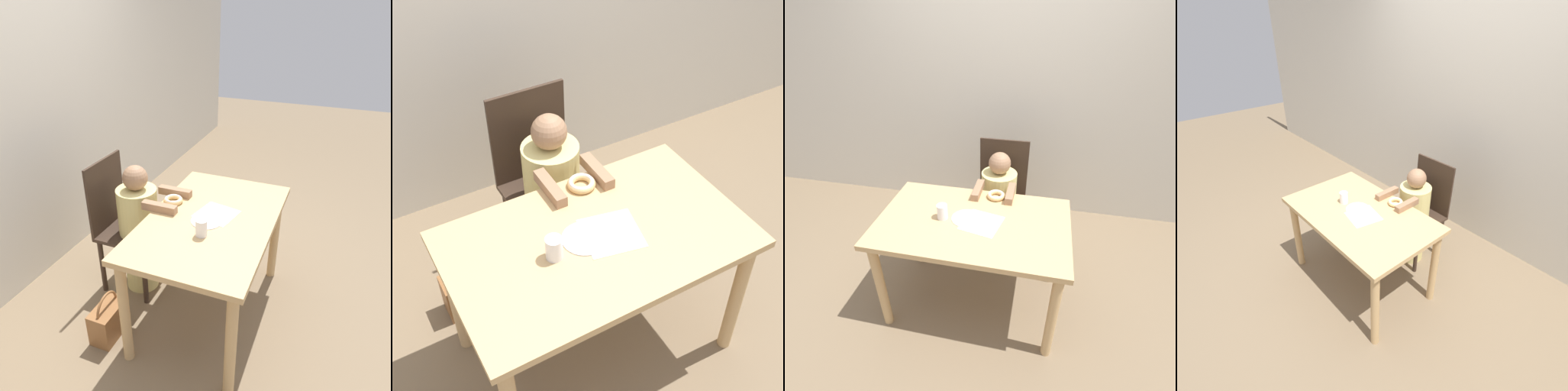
# 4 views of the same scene
# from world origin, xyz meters

# --- Properties ---
(ground_plane) EXTENTS (12.00, 12.00, 0.00)m
(ground_plane) POSITION_xyz_m (0.00, 0.00, 0.00)
(ground_plane) COLOR #7A664C
(wall_back) EXTENTS (8.00, 0.05, 2.50)m
(wall_back) POSITION_xyz_m (0.00, 1.35, 1.25)
(wall_back) COLOR silver
(wall_back) RESTS_ON ground_plane
(dining_table) EXTENTS (1.19, 0.73, 0.73)m
(dining_table) POSITION_xyz_m (0.00, 0.00, 0.62)
(dining_table) COLOR tan
(dining_table) RESTS_ON ground_plane
(chair) EXTENTS (0.40, 0.40, 0.95)m
(chair) POSITION_xyz_m (0.08, 0.67, 0.49)
(chair) COLOR #38281E
(chair) RESTS_ON ground_plane
(child_figure) EXTENTS (0.28, 0.47, 0.95)m
(child_figure) POSITION_xyz_m (0.08, 0.55, 0.47)
(child_figure) COLOR #E0D17F
(child_figure) RESTS_ON ground_plane
(donut) EXTENTS (0.12, 0.12, 0.03)m
(donut) POSITION_xyz_m (0.10, 0.29, 0.75)
(donut) COLOR #DBB270
(donut) RESTS_ON dining_table
(napkin) EXTENTS (0.26, 0.26, 0.00)m
(napkin) POSITION_xyz_m (0.06, -0.01, 0.73)
(napkin) COLOR white
(napkin) RESTS_ON dining_table
(handbag) EXTENTS (0.25, 0.14, 0.32)m
(handbag) POSITION_xyz_m (-0.43, 0.51, 0.12)
(handbag) COLOR brown
(handbag) RESTS_ON ground_plane
(cup) EXTENTS (0.07, 0.07, 0.10)m
(cup) POSITION_xyz_m (-0.19, -0.01, 0.78)
(cup) COLOR white
(cup) RESTS_ON dining_table
(plate) EXTENTS (0.18, 0.18, 0.01)m
(plate) POSITION_xyz_m (-0.05, 0.01, 0.73)
(plate) COLOR white
(plate) RESTS_ON dining_table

